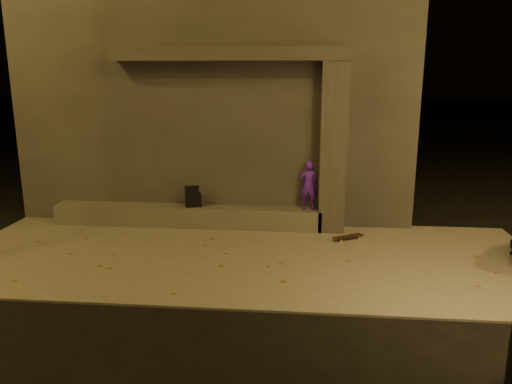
# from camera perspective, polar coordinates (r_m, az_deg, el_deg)

# --- Properties ---
(ground) EXTENTS (120.00, 120.00, 0.00)m
(ground) POSITION_cam_1_polar(r_m,az_deg,el_deg) (7.72, -3.22, -12.75)
(ground) COLOR black
(ground) RESTS_ON ground
(sidewalk) EXTENTS (11.00, 4.40, 0.04)m
(sidewalk) POSITION_cam_1_polar(r_m,az_deg,el_deg) (9.52, -1.39, -7.34)
(sidewalk) COLOR slate
(sidewalk) RESTS_ON ground
(building) EXTENTS (9.00, 5.10, 5.22)m
(building) POSITION_cam_1_polar(r_m,az_deg,el_deg) (13.51, -3.40, 10.11)
(building) COLOR #383533
(building) RESTS_ON ground
(ledge) EXTENTS (6.00, 0.55, 0.45)m
(ledge) POSITION_cam_1_polar(r_m,az_deg,el_deg) (11.34, -7.87, -2.71)
(ledge) COLOR #595651
(ledge) RESTS_ON sidewalk
(column) EXTENTS (0.55, 0.55, 3.60)m
(column) POSITION_cam_1_polar(r_m,az_deg,el_deg) (10.72, 8.80, 4.94)
(column) COLOR #383533
(column) RESTS_ON sidewalk
(canopy) EXTENTS (5.00, 0.70, 0.28)m
(canopy) POSITION_cam_1_polar(r_m,az_deg,el_deg) (10.76, -3.05, 15.48)
(canopy) COLOR #383533
(canopy) RESTS_ON column
(skateboarder) EXTENTS (0.40, 0.27, 1.08)m
(skateboarder) POSITION_cam_1_polar(r_m,az_deg,el_deg) (10.85, 6.01, 0.77)
(skateboarder) COLOR #4B1AAD
(skateboarder) RESTS_ON ledge
(backpack) EXTENTS (0.40, 0.31, 0.49)m
(backpack) POSITION_cam_1_polar(r_m,az_deg,el_deg) (11.20, -7.19, -0.80)
(backpack) COLOR black
(backpack) RESTS_ON ledge
(skateboard) EXTENTS (0.68, 0.52, 0.08)m
(skateboard) POSITION_cam_1_polar(r_m,az_deg,el_deg) (10.51, 10.49, -5.05)
(skateboard) COLOR black
(skateboard) RESTS_ON sidewalk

